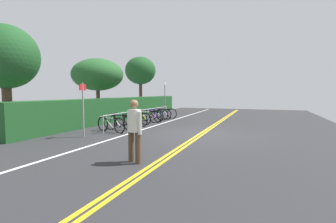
{
  "coord_description": "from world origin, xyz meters",
  "views": [
    {
      "loc": [
        -10.21,
        -2.37,
        1.73
      ],
      "look_at": [
        0.67,
        1.76,
        0.84
      ],
      "focal_mm": 26.9,
      "sensor_mm": 36.0,
      "label": 1
    }
  ],
  "objects_px": {
    "bicycle_7": "(155,115)",
    "bike_rack": "(142,113)",
    "bicycle_4": "(137,118)",
    "bicycle_6": "(151,116)",
    "tree_far_right": "(140,71)",
    "bicycle_2": "(127,120)",
    "bicycle_8": "(160,114)",
    "bicycle_1": "(120,122)",
    "sign_post_near": "(83,104)",
    "bicycle_0": "(111,124)",
    "bicycle_9": "(165,113)",
    "tree_mid": "(98,75)",
    "bicycle_5": "(147,117)",
    "sign_post_far": "(165,95)",
    "tree_near_left": "(5,58)",
    "pedestrian": "(134,127)",
    "bicycle_3": "(134,119)"
  },
  "relations": [
    {
      "from": "bike_rack",
      "to": "bicycle_9",
      "type": "relative_size",
      "value": 4.31
    },
    {
      "from": "bicycle_8",
      "to": "sign_post_far",
      "type": "bearing_deg",
      "value": 9.18
    },
    {
      "from": "bicycle_3",
      "to": "tree_mid",
      "type": "relative_size",
      "value": 0.47
    },
    {
      "from": "bicycle_5",
      "to": "bicycle_8",
      "type": "bearing_deg",
      "value": 1.37
    },
    {
      "from": "bicycle_3",
      "to": "pedestrian",
      "type": "bearing_deg",
      "value": -151.52
    },
    {
      "from": "bicycle_1",
      "to": "bicycle_3",
      "type": "relative_size",
      "value": 1.03
    },
    {
      "from": "sign_post_near",
      "to": "tree_far_right",
      "type": "xyz_separation_m",
      "value": [
        12.04,
        3.66,
        2.33
      ]
    },
    {
      "from": "bicycle_7",
      "to": "bike_rack",
      "type": "bearing_deg",
      "value": -179.17
    },
    {
      "from": "bicycle_3",
      "to": "bicycle_9",
      "type": "bearing_deg",
      "value": -1.01
    },
    {
      "from": "bicycle_2",
      "to": "tree_far_right",
      "type": "distance_m",
      "value": 10.45
    },
    {
      "from": "bicycle_4",
      "to": "bicycle_7",
      "type": "height_order",
      "value": "bicycle_7"
    },
    {
      "from": "bicycle_4",
      "to": "bicycle_7",
      "type": "xyz_separation_m",
      "value": [
        2.11,
        -0.11,
        0.03
      ]
    },
    {
      "from": "bicycle_4",
      "to": "bicycle_8",
      "type": "bearing_deg",
      "value": -2.79
    },
    {
      "from": "tree_near_left",
      "to": "tree_far_right",
      "type": "bearing_deg",
      "value": 3.26
    },
    {
      "from": "bicycle_2",
      "to": "bicycle_0",
      "type": "bearing_deg",
      "value": -178.78
    },
    {
      "from": "bicycle_9",
      "to": "tree_mid",
      "type": "distance_m",
      "value": 4.95
    },
    {
      "from": "bike_rack",
      "to": "bicycle_8",
      "type": "height_order",
      "value": "bike_rack"
    },
    {
      "from": "sign_post_far",
      "to": "bicycle_1",
      "type": "bearing_deg",
      "value": -177.0
    },
    {
      "from": "bicycle_2",
      "to": "bike_rack",
      "type": "bearing_deg",
      "value": 1.13
    },
    {
      "from": "bicycle_8",
      "to": "bicycle_9",
      "type": "height_order",
      "value": "bicycle_8"
    },
    {
      "from": "bicycle_0",
      "to": "bicycle_3",
      "type": "bearing_deg",
      "value": 1.05
    },
    {
      "from": "bicycle_6",
      "to": "sign_post_far",
      "type": "relative_size",
      "value": 0.67
    },
    {
      "from": "bicycle_6",
      "to": "sign_post_near",
      "type": "xyz_separation_m",
      "value": [
        -5.71,
        0.27,
        0.92
      ]
    },
    {
      "from": "bicycle_0",
      "to": "bicycle_6",
      "type": "xyz_separation_m",
      "value": [
        4.28,
        0.02,
        0.02
      ]
    },
    {
      "from": "bicycle_4",
      "to": "sign_post_near",
      "type": "bearing_deg",
      "value": 178.75
    },
    {
      "from": "bicycle_7",
      "to": "sign_post_near",
      "type": "distance_m",
      "value": 6.41
    },
    {
      "from": "bicycle_9",
      "to": "sign_post_near",
      "type": "relative_size",
      "value": 0.81
    },
    {
      "from": "tree_mid",
      "to": "sign_post_near",
      "type": "bearing_deg",
      "value": -149.22
    },
    {
      "from": "tree_mid",
      "to": "bicycle_9",
      "type": "bearing_deg",
      "value": -50.25
    },
    {
      "from": "bicycle_2",
      "to": "tree_mid",
      "type": "height_order",
      "value": "tree_mid"
    },
    {
      "from": "bicycle_2",
      "to": "bicycle_4",
      "type": "relative_size",
      "value": 1.06
    },
    {
      "from": "bike_rack",
      "to": "tree_far_right",
      "type": "relative_size",
      "value": 1.53
    },
    {
      "from": "bicycle_7",
      "to": "sign_post_near",
      "type": "relative_size",
      "value": 0.78
    },
    {
      "from": "tree_mid",
      "to": "bicycle_8",
      "type": "bearing_deg",
      "value": -57.02
    },
    {
      "from": "bicycle_1",
      "to": "bicycle_2",
      "type": "height_order",
      "value": "bicycle_1"
    },
    {
      "from": "bicycle_9",
      "to": "sign_post_far",
      "type": "bearing_deg",
      "value": 21.09
    },
    {
      "from": "pedestrian",
      "to": "tree_near_left",
      "type": "xyz_separation_m",
      "value": [
        1.58,
        6.47,
        2.19
      ]
    },
    {
      "from": "bicycle_0",
      "to": "bicycle_5",
      "type": "distance_m",
      "value": 3.59
    },
    {
      "from": "sign_post_near",
      "to": "tree_mid",
      "type": "bearing_deg",
      "value": 30.78
    },
    {
      "from": "bicycle_1",
      "to": "tree_far_right",
      "type": "bearing_deg",
      "value": 21.86
    },
    {
      "from": "bicycle_9",
      "to": "tree_far_right",
      "type": "relative_size",
      "value": 0.35
    },
    {
      "from": "bicycle_0",
      "to": "bicycle_1",
      "type": "xyz_separation_m",
      "value": [
        0.67,
        -0.04,
        0.03
      ]
    },
    {
      "from": "bicycle_7",
      "to": "bicycle_8",
      "type": "distance_m",
      "value": 0.76
    },
    {
      "from": "bicycle_0",
      "to": "bicycle_8",
      "type": "height_order",
      "value": "bicycle_8"
    },
    {
      "from": "bike_rack",
      "to": "sign_post_far",
      "type": "distance_m",
      "value": 4.13
    },
    {
      "from": "bicycle_6",
      "to": "tree_far_right",
      "type": "height_order",
      "value": "tree_far_right"
    },
    {
      "from": "bicycle_5",
      "to": "tree_far_right",
      "type": "distance_m",
      "value": 8.68
    },
    {
      "from": "sign_post_near",
      "to": "bicycle_8",
      "type": "bearing_deg",
      "value": -1.87
    },
    {
      "from": "bike_rack",
      "to": "pedestrian",
      "type": "distance_m",
      "value": 7.83
    },
    {
      "from": "bicycle_8",
      "to": "bicycle_7",
      "type": "bearing_deg",
      "value": 177.51
    }
  ]
}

